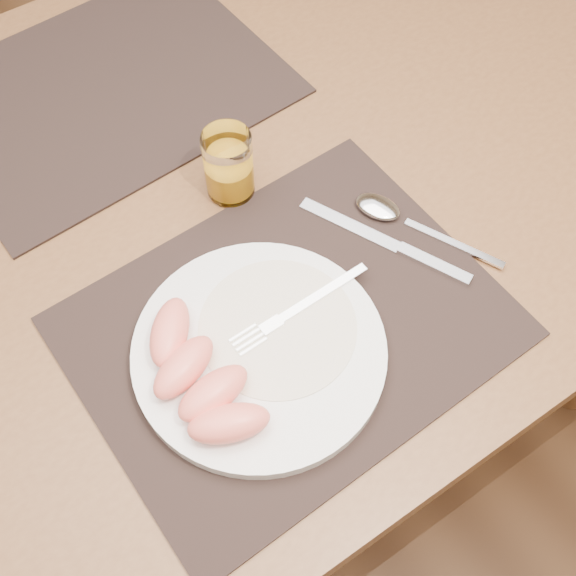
# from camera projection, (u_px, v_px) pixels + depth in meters

# --- Properties ---
(ground) EXTENTS (5.00, 5.00, 0.00)m
(ground) POSITION_uv_depth(u_px,v_px,m) (235.00, 414.00, 1.53)
(ground) COLOR brown
(ground) RESTS_ON ground
(table) EXTENTS (1.40, 0.90, 0.75)m
(table) POSITION_uv_depth(u_px,v_px,m) (204.00, 231.00, 0.96)
(table) COLOR brown
(table) RESTS_ON ground
(placemat_near) EXTENTS (0.46, 0.37, 0.00)m
(placemat_near) POSITION_uv_depth(u_px,v_px,m) (289.00, 327.00, 0.79)
(placemat_near) COLOR black
(placemat_near) RESTS_ON table
(placemat_far) EXTENTS (0.47, 0.38, 0.00)m
(placemat_far) POSITION_uv_depth(u_px,v_px,m) (106.00, 90.00, 0.98)
(placemat_far) COLOR black
(placemat_far) RESTS_ON table
(plate) EXTENTS (0.27, 0.27, 0.02)m
(plate) POSITION_uv_depth(u_px,v_px,m) (259.00, 352.00, 0.76)
(plate) COLOR white
(plate) RESTS_ON placemat_near
(plate_dressing) EXTENTS (0.17, 0.17, 0.00)m
(plate_dressing) POSITION_uv_depth(u_px,v_px,m) (278.00, 327.00, 0.77)
(plate_dressing) COLOR white
(plate_dressing) RESTS_ON plate
(fork) EXTENTS (0.17, 0.03, 0.00)m
(fork) POSITION_uv_depth(u_px,v_px,m) (290.00, 314.00, 0.78)
(fork) COLOR silver
(fork) RESTS_ON plate
(knife) EXTENTS (0.11, 0.21, 0.01)m
(knife) POSITION_uv_depth(u_px,v_px,m) (398.00, 247.00, 0.84)
(knife) COLOR silver
(knife) RESTS_ON placemat_near
(spoon) EXTENTS (0.10, 0.18, 0.01)m
(spoon) POSITION_uv_depth(u_px,v_px,m) (389.00, 212.00, 0.86)
(spoon) COLOR silver
(spoon) RESTS_ON placemat_near
(juice_glass) EXTENTS (0.06, 0.06, 0.09)m
(juice_glass) POSITION_uv_depth(u_px,v_px,m) (229.00, 167.00, 0.85)
(juice_glass) COLOR white
(juice_glass) RESTS_ON placemat_near
(grapefruit_wedges) EXTENTS (0.10, 0.20, 0.03)m
(grapefruit_wedges) POSITION_uv_depth(u_px,v_px,m) (198.00, 378.00, 0.72)
(grapefruit_wedges) COLOR #FF7E68
(grapefruit_wedges) RESTS_ON plate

